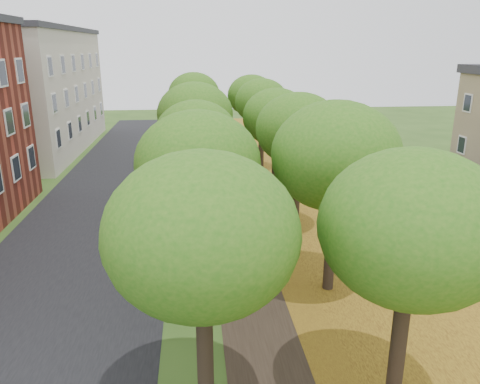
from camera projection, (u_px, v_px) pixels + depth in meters
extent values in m
cube|color=black|center=(101.00, 216.00, 25.42)|extent=(8.00, 70.00, 0.01)
cube|color=black|center=(238.00, 211.00, 26.13)|extent=(3.20, 70.00, 0.01)
cube|color=#AC821F|center=(325.00, 208.00, 26.60)|extent=(7.50, 70.00, 0.01)
cube|color=black|center=(457.00, 198.00, 28.36)|extent=(9.00, 16.00, 0.01)
cylinder|color=black|center=(205.00, 356.00, 11.15)|extent=(0.40, 0.40, 3.50)
ellipsoid|color=#296415|center=(202.00, 235.00, 10.23)|extent=(4.20, 4.20, 3.57)
cylinder|color=black|center=(200.00, 251.00, 16.85)|extent=(0.40, 0.40, 3.50)
ellipsoid|color=#296415|center=(198.00, 167.00, 15.93)|extent=(4.20, 4.20, 3.57)
cylinder|color=black|center=(198.00, 199.00, 22.55)|extent=(0.40, 0.40, 3.50)
ellipsoid|color=#296415|center=(196.00, 136.00, 21.63)|extent=(4.20, 4.20, 3.57)
cylinder|color=black|center=(197.00, 168.00, 28.25)|extent=(0.40, 0.40, 3.50)
ellipsoid|color=#296415|center=(195.00, 117.00, 27.32)|extent=(4.20, 4.20, 3.57)
cylinder|color=black|center=(196.00, 148.00, 33.95)|extent=(0.40, 0.40, 3.50)
ellipsoid|color=#296415|center=(195.00, 105.00, 33.02)|extent=(4.20, 4.20, 3.57)
cylinder|color=black|center=(195.00, 133.00, 39.65)|extent=(0.40, 0.40, 3.50)
ellipsoid|color=#296415|center=(194.00, 96.00, 38.72)|extent=(4.20, 4.20, 3.57)
cylinder|color=black|center=(398.00, 344.00, 11.61)|extent=(0.40, 0.40, 3.50)
ellipsoid|color=#296415|center=(412.00, 227.00, 10.68)|extent=(4.20, 4.20, 3.57)
cylinder|color=black|center=(330.00, 246.00, 17.31)|extent=(0.40, 0.40, 3.50)
ellipsoid|color=#296415|center=(335.00, 164.00, 16.38)|extent=(4.20, 4.20, 3.57)
cylinder|color=black|center=(296.00, 196.00, 23.01)|extent=(0.40, 0.40, 3.50)
ellipsoid|color=#296415|center=(298.00, 134.00, 22.08)|extent=(4.20, 4.20, 3.57)
cylinder|color=black|center=(275.00, 167.00, 28.71)|extent=(0.40, 0.40, 3.50)
ellipsoid|color=#296415|center=(276.00, 116.00, 27.78)|extent=(4.20, 4.20, 3.57)
cylinder|color=black|center=(261.00, 147.00, 34.41)|extent=(0.40, 0.40, 3.50)
ellipsoid|color=#296415|center=(262.00, 104.00, 33.48)|extent=(4.20, 4.20, 3.57)
cylinder|color=black|center=(251.00, 132.00, 40.11)|extent=(0.40, 0.40, 3.50)
ellipsoid|color=#296415|center=(251.00, 96.00, 39.18)|extent=(4.20, 4.20, 3.57)
cube|color=beige|center=(21.00, 93.00, 40.13)|extent=(10.00, 20.00, 10.00)
cube|color=#2D2D33|center=(12.00, 29.00, 38.58)|extent=(10.30, 20.30, 0.40)
imported|color=silver|center=(470.00, 222.00, 22.85)|extent=(3.90, 2.54, 1.24)
imported|color=maroon|center=(455.00, 211.00, 24.11)|extent=(4.54, 2.81, 1.41)
imported|color=#333338|center=(412.00, 180.00, 29.58)|extent=(5.15, 3.54, 1.38)
imported|color=white|center=(388.00, 168.00, 32.56)|extent=(5.44, 2.86, 1.46)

